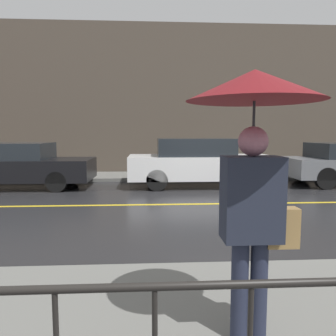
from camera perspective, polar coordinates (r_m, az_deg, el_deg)
ground_plane at (r=8.00m, az=7.02°, el=-6.24°), size 80.00×80.00×0.00m
sidewalk_near at (r=3.27m, az=25.43°, el=-24.73°), size 28.00×2.85×0.11m
sidewalk_far at (r=12.73m, az=3.11°, el=-1.34°), size 28.00×2.09×0.11m
lane_marking at (r=8.00m, az=7.03°, el=-6.22°), size 25.20×0.12×0.01m
building_storefront at (r=13.88m, az=2.62°, el=11.73°), size 28.00×0.30×6.13m
pedestrian at (r=2.47m, az=14.79°, el=6.04°), size 0.99×0.99×2.04m
car_black at (r=11.22m, az=-25.23°, el=0.47°), size 4.69×1.82×1.40m
car_white at (r=10.52m, az=5.42°, el=1.02°), size 4.57×1.75×1.53m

